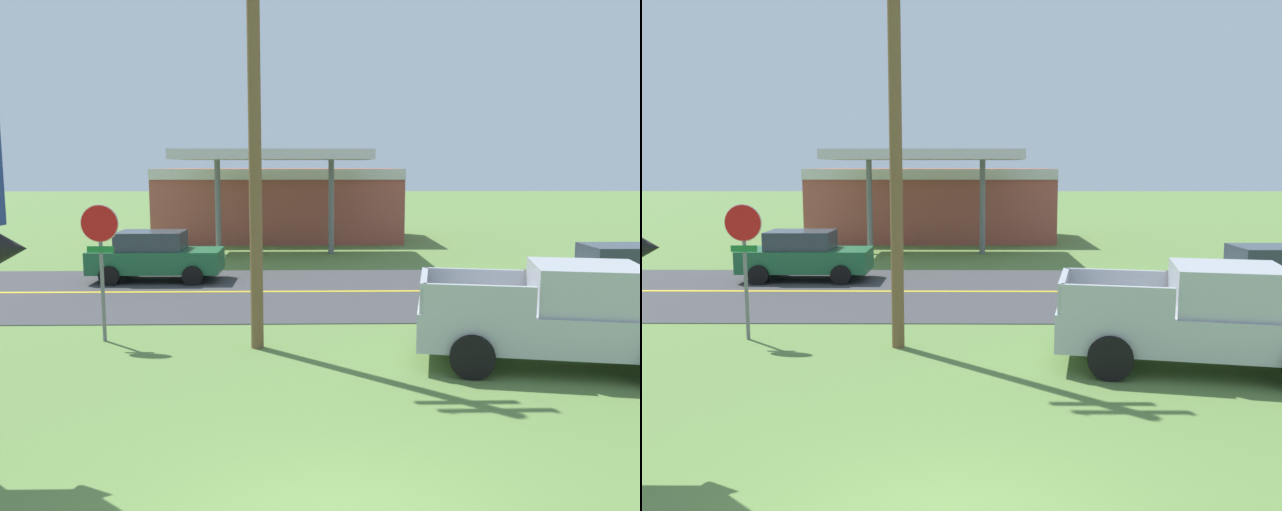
{
  "view_description": "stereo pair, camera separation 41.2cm",
  "coord_description": "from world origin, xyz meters",
  "views": [
    {
      "loc": [
        -0.29,
        -6.17,
        3.76
      ],
      "look_at": [
        0.0,
        8.0,
        1.8
      ],
      "focal_mm": 36.61,
      "sensor_mm": 36.0,
      "label": 1
    },
    {
      "loc": [
        0.12,
        -6.17,
        3.76
      ],
      "look_at": [
        0.0,
        8.0,
        1.8
      ],
      "focal_mm": 36.61,
      "sensor_mm": 36.0,
      "label": 2
    }
  ],
  "objects": [
    {
      "name": "car_white_near_lane",
      "position": [
        8.17,
        11.0,
        0.83
      ],
      "size": [
        4.2,
        2.0,
        1.64
      ],
      "color": "silver",
      "rests_on": "ground"
    },
    {
      "name": "gas_station",
      "position": [
        -1.64,
        27.15,
        1.94
      ],
      "size": [
        12.0,
        11.5,
        4.4
      ],
      "color": "#A84C42",
      "rests_on": "ground"
    },
    {
      "name": "utility_pole",
      "position": [
        -1.32,
        7.04,
        4.61
      ],
      "size": [
        1.8,
        0.26,
        8.65
      ],
      "color": "brown",
      "rests_on": "ground"
    },
    {
      "name": "road_centre_line",
      "position": [
        0.0,
        13.0,
        0.02
      ],
      "size": [
        126.0,
        0.2,
        0.01
      ],
      "primitive_type": "cube",
      "color": "gold",
      "rests_on": "road_asphalt"
    },
    {
      "name": "car_green_mid_lane",
      "position": [
        -5.23,
        15.0,
        0.83
      ],
      "size": [
        4.2,
        2.0,
        1.64
      ],
      "color": "#1E6038",
      "rests_on": "ground"
    },
    {
      "name": "pickup_silver_parked_on_lawn",
      "position": [
        4.48,
        5.61,
        0.96
      ],
      "size": [
        5.48,
        2.99,
        1.96
      ],
      "color": "#A8AAAF",
      "rests_on": "ground"
    },
    {
      "name": "road_asphalt",
      "position": [
        0.0,
        13.0,
        0.01
      ],
      "size": [
        140.0,
        8.0,
        0.02
      ],
      "primitive_type": "cube",
      "color": "#3D3D3F",
      "rests_on": "ground"
    },
    {
      "name": "stop_sign",
      "position": [
        -4.66,
        7.6,
        2.03
      ],
      "size": [
        0.8,
        0.08,
        2.95
      ],
      "color": "slate",
      "rests_on": "ground"
    }
  ]
}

